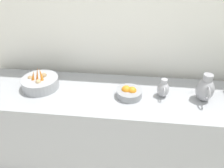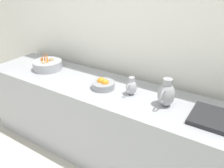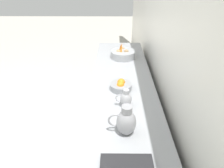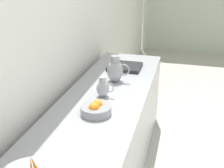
{
  "view_description": "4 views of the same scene",
  "coord_description": "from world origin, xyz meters",
  "px_view_note": "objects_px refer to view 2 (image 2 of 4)",
  "views": [
    {
      "loc": [
        0.17,
        -0.08,
        2.04
      ],
      "look_at": [
        -1.43,
        -0.26,
        1.01
      ],
      "focal_mm": 36.02,
      "sensor_mm": 36.0,
      "label": 1
    },
    {
      "loc": [
        0.22,
        1.07,
        1.93
      ],
      "look_at": [
        -1.32,
        0.09,
        1.03
      ],
      "focal_mm": 37.17,
      "sensor_mm": 36.0,
      "label": 2
    },
    {
      "loc": [
        -1.4,
        1.68,
        1.98
      ],
      "look_at": [
        -1.38,
        -0.07,
        0.95
      ],
      "focal_mm": 32.22,
      "sensor_mm": 36.0,
      "label": 3
    },
    {
      "loc": [
        -0.89,
        -1.82,
        1.88
      ],
      "look_at": [
        -1.39,
        0.04,
        1.05
      ],
      "focal_mm": 44.56,
      "sensor_mm": 36.0,
      "label": 4
    }
  ],
  "objects_px": {
    "orange_bowl": "(103,84)",
    "metal_pitcher_tall": "(166,94)",
    "vegetable_colander": "(47,65)",
    "metal_pitcher_short": "(131,87)"
  },
  "relations": [
    {
      "from": "vegetable_colander",
      "to": "orange_bowl",
      "type": "xyz_separation_m",
      "value": [
        0.05,
        0.84,
        -0.01
      ]
    },
    {
      "from": "metal_pitcher_short",
      "to": "orange_bowl",
      "type": "bearing_deg",
      "value": -83.28
    },
    {
      "from": "orange_bowl",
      "to": "metal_pitcher_short",
      "type": "xyz_separation_m",
      "value": [
        -0.03,
        0.3,
        0.04
      ]
    },
    {
      "from": "vegetable_colander",
      "to": "metal_pitcher_short",
      "type": "xyz_separation_m",
      "value": [
        0.02,
        1.13,
        0.03
      ]
    },
    {
      "from": "orange_bowl",
      "to": "metal_pitcher_tall",
      "type": "height_order",
      "value": "metal_pitcher_tall"
    },
    {
      "from": "orange_bowl",
      "to": "metal_pitcher_tall",
      "type": "bearing_deg",
      "value": 91.59
    },
    {
      "from": "orange_bowl",
      "to": "metal_pitcher_tall",
      "type": "xyz_separation_m",
      "value": [
        -0.02,
        0.64,
        0.07
      ]
    },
    {
      "from": "vegetable_colander",
      "to": "orange_bowl",
      "type": "distance_m",
      "value": 0.84
    },
    {
      "from": "metal_pitcher_tall",
      "to": "metal_pitcher_short",
      "type": "bearing_deg",
      "value": -92.82
    },
    {
      "from": "vegetable_colander",
      "to": "metal_pitcher_tall",
      "type": "bearing_deg",
      "value": 88.7
    }
  ]
}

